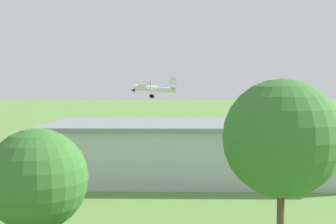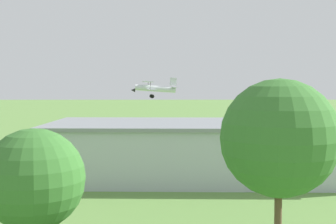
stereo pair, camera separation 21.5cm
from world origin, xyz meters
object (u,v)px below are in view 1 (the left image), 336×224
Objects in this scene: person_crossing_taxiway at (199,146)px; tree_behind_hangar_left at (37,180)px; car_red at (295,150)px; car_black at (87,151)px; hangar at (201,150)px; biplane at (153,88)px; car_green at (38,150)px; tree_at_field_edge at (282,138)px; person_walking_on_apron at (265,145)px.

person_crossing_taxiway is 0.23× the size of tree_behind_hangar_left.
car_black is (27.85, 0.38, 0.01)m from car_red.
hangar is 4.19× the size of tree_behind_hangar_left.
biplane is 26.53m from car_red.
biplane reaches higher than car_black.
car_red is 0.91× the size of car_black.
hangar is 25.26m from car_green.
car_black is 40.73m from tree_at_field_edge.
hangar is 18.11m from person_crossing_taxiway.
biplane is 23.56m from car_green.
person_crossing_taxiway is at bearing -16.12° from car_red.
car_green is 44.33m from tree_at_field_edge.
tree_behind_hangar_left is 0.75× the size of tree_at_field_edge.
hangar is at bearing -84.21° from tree_at_field_edge.
person_walking_on_apron is (-16.19, 11.82, -8.17)m from biplane.
person_walking_on_apron reaches higher than car_red.
car_black is 25.22m from person_walking_on_apron.
car_green reaches higher than car_black.
biplane is 54.13m from tree_at_field_edge.
hangar is at bearing 45.67° from car_red.
tree_at_field_edge is at bearing -173.20° from tree_behind_hangar_left.
tree_behind_hangar_left is (10.31, 24.47, 2.01)m from hangar.
biplane reaches higher than tree_behind_hangar_left.
biplane reaches higher than car_red.
biplane is at bearing -133.51° from car_green.
car_black is at bearing 174.63° from car_green.
car_green is (15.22, 16.04, -8.12)m from biplane.
tree_at_field_edge is (-7.66, 53.54, -2.19)m from biplane.
hangar is 21.77m from person_walking_on_apron.
car_green reaches higher than car_red.
car_red is 45.92m from tree_behind_hangar_left.
hangar reaches higher than car_red.
tree_behind_hangar_left reaches higher than person_walking_on_apron.
tree_at_field_edge is (-1.00, 40.91, 5.93)m from person_crossing_taxiway.
biplane is 1.70× the size of car_black.
car_black is 0.96× the size of car_green.
tree_at_field_edge is at bearing 72.66° from car_red.
tree_behind_hangar_left is (24.27, 38.77, 4.08)m from car_red.
tree_behind_hangar_left is (4.98, 55.05, -4.09)m from biplane.
car_green is 0.48× the size of tree_at_field_edge.
biplane is 4.56× the size of person_crossing_taxiway.
car_green is 22.14m from person_crossing_taxiway.
car_red is 0.55× the size of tree_behind_hangar_left.
hangar reaches higher than person_walking_on_apron.
person_walking_on_apron is (-24.75, -4.84, -0.01)m from car_black.
person_crossing_taxiway is at bearing -165.16° from car_black.
person_walking_on_apron is at bearing -101.56° from tree_at_field_edge.
car_red is at bearing -107.34° from tree_at_field_edge.
tree_behind_hangar_left reaches higher than car_green.
car_black is 38.77m from tree_behind_hangar_left.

